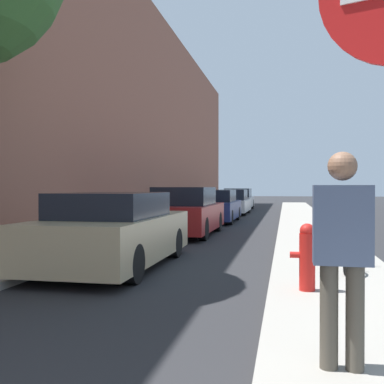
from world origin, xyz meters
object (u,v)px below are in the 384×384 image
at_px(parked_car_champagne, 114,231).
at_px(fire_hydrant, 307,256).
at_px(parked_car_silver, 238,200).
at_px(parked_car_red, 186,212).
at_px(parked_car_navy, 215,207).
at_px(bicycle, 347,249).
at_px(pedestrian, 342,247).
at_px(parked_car_white, 231,203).

xyz_separation_m(parked_car_champagne, fire_hydrant, (3.41, -1.81, -0.09)).
height_order(parked_car_champagne, parked_car_silver, parked_car_silver).
bearing_deg(parked_car_red, parked_car_champagne, -90.90).
height_order(parked_car_champagne, fire_hydrant, parked_car_champagne).
height_order(parked_car_navy, bicycle, parked_car_navy).
relative_size(parked_car_silver, fire_hydrant, 5.02).
distance_m(parked_car_navy, fire_hydrant, 13.55).
bearing_deg(pedestrian, parked_car_white, 99.60).
relative_size(parked_car_champagne, parked_car_white, 1.00).
distance_m(parked_car_red, parked_car_navy, 5.47).
height_order(parked_car_red, pedestrian, pedestrian).
relative_size(parked_car_champagne, parked_car_silver, 0.98).
height_order(pedestrian, bicycle, pedestrian).
bearing_deg(fire_hydrant, parked_car_red, 113.33).
xyz_separation_m(parked_car_champagne, bicycle, (4.14, -0.08, -0.20)).
bearing_deg(fire_hydrant, bicycle, 67.13).
height_order(fire_hydrant, bicycle, fire_hydrant).
bearing_deg(fire_hydrant, parked_car_silver, 97.83).
distance_m(parked_car_navy, parked_car_white, 5.84).
bearing_deg(bicycle, parked_car_red, 134.64).
bearing_deg(bicycle, parked_car_navy, 119.61).
relative_size(parked_car_champagne, fire_hydrant, 4.94).
bearing_deg(parked_car_champagne, parked_car_red, 89.10).
relative_size(parked_car_silver, pedestrian, 2.73).
distance_m(parked_car_white, fire_hydrant, 19.27).
bearing_deg(bicycle, pedestrian, -87.25).
height_order(parked_car_silver, pedestrian, pedestrian).
height_order(parked_car_navy, parked_car_white, parked_car_navy).
xyz_separation_m(fire_hydrant, bicycle, (0.73, 1.73, -0.11)).
bearing_deg(fire_hydrant, parked_car_white, 99.64).
xyz_separation_m(parked_car_champagne, parked_car_white, (0.18, 17.19, -0.03)).
xyz_separation_m(parked_car_navy, parked_car_white, (0.01, 5.84, -0.01)).
bearing_deg(parked_car_red, pedestrian, -71.61).
relative_size(parked_car_champagne, parked_car_navy, 0.99).
bearing_deg(bicycle, parked_car_white, 113.36).
xyz_separation_m(parked_car_navy, bicycle, (3.97, -11.43, -0.19)).
bearing_deg(parked_car_navy, parked_car_champagne, -90.85).
height_order(parked_car_champagne, pedestrian, pedestrian).
bearing_deg(parked_car_champagne, fire_hydrant, -28.00).
relative_size(parked_car_champagne, pedestrian, 2.69).
relative_size(parked_car_red, parked_car_silver, 0.99).
bearing_deg(parked_car_white, parked_car_champagne, -90.61).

